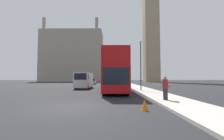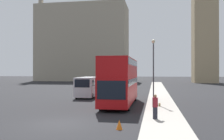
# 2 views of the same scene
# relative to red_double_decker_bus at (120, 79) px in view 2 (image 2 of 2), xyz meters

# --- Properties ---
(ground_plane) EXTENTS (300.00, 300.00, 0.00)m
(ground_plane) POSITION_rel_red_double_decker_bus_xyz_m (-2.50, -9.35, -2.48)
(ground_plane) COLOR black
(sidewalk_strip) EXTENTS (2.71, 120.00, 0.15)m
(sidewalk_strip) POSITION_rel_red_double_decker_bus_xyz_m (3.86, -9.35, -2.40)
(sidewalk_strip) COLOR #ADA89E
(sidewalk_strip) RESTS_ON ground_plane
(building_block_distant) EXTENTS (31.14, 13.57, 32.11)m
(building_block_distant) POSITION_rel_red_double_decker_bus_xyz_m (-21.71, 61.37, 10.73)
(building_block_distant) COLOR #9E937F
(building_block_distant) RESTS_ON ground_plane
(red_double_decker_bus) EXTENTS (2.56, 10.42, 4.44)m
(red_double_decker_bus) POSITION_rel_red_double_decker_bus_xyz_m (0.00, 0.00, 0.00)
(red_double_decker_bus) COLOR #A80F11
(red_double_decker_bus) RESTS_ON ground_plane
(white_van) EXTENTS (2.12, 5.57, 2.52)m
(white_van) POSITION_rel_red_double_decker_bus_xyz_m (-4.91, 6.26, -1.13)
(white_van) COLOR silver
(white_van) RESTS_ON ground_plane
(pedestrian) EXTENTS (0.51, 0.35, 1.59)m
(pedestrian) POSITION_rel_red_double_decker_bus_xyz_m (3.30, -7.55, -1.54)
(pedestrian) COLOR #23232D
(pedestrian) RESTS_ON sidewalk_strip
(street_lamp) EXTENTS (0.36, 0.36, 6.18)m
(street_lamp) POSITION_rel_red_double_decker_bus_xyz_m (3.16, 0.56, 1.69)
(street_lamp) COLOR #38383D
(street_lamp) RESTS_ON sidewalk_strip
(parked_sedan) EXTENTS (1.81, 4.37, 1.46)m
(parked_sedan) POSITION_rel_red_double_decker_bus_xyz_m (-5.93, 22.72, -1.82)
(parked_sedan) COLOR #99999E
(parked_sedan) RESTS_ON ground_plane
(traffic_cone) EXTENTS (0.36, 0.36, 0.55)m
(traffic_cone) POSITION_rel_red_double_decker_bus_xyz_m (1.33, -10.24, -2.20)
(traffic_cone) COLOR orange
(traffic_cone) RESTS_ON ground_plane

